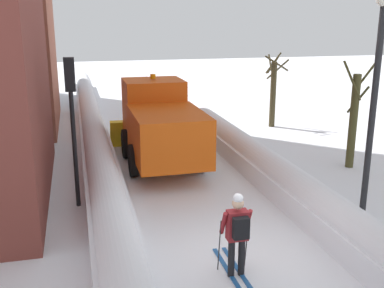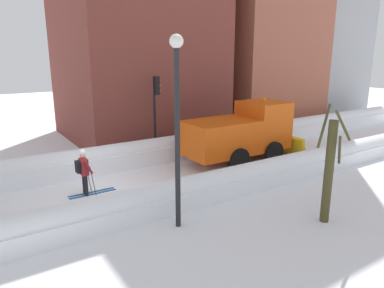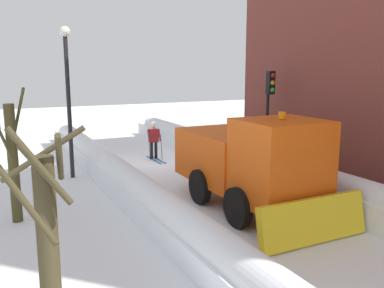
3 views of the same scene
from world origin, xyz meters
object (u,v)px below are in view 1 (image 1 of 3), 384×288
at_px(bare_tree_near, 354,118).
at_px(plow_truck, 160,124).
at_px(skier, 237,231).
at_px(bare_tree_mid, 273,91).
at_px(traffic_light_pole, 72,104).
at_px(street_lamp, 376,84).

bearing_deg(bare_tree_near, plow_truck, 162.68).
relative_size(skier, bare_tree_near, 0.48).
distance_m(skier, bare_tree_mid, 13.95).
bearing_deg(skier, bare_tree_near, 42.45).
distance_m(skier, bare_tree_near, 8.66).
xyz_separation_m(skier, bare_tree_near, (6.36, 5.82, 0.77)).
height_order(traffic_light_pole, street_lamp, street_lamp).
distance_m(traffic_light_pole, bare_tree_near, 9.59).
xyz_separation_m(bare_tree_near, bare_tree_mid, (-0.08, 6.61, -0.01)).
xyz_separation_m(plow_truck, street_lamp, (4.19, -6.14, 2.14)).
bearing_deg(street_lamp, skier, -157.49).
distance_m(plow_truck, traffic_light_pole, 4.57).
bearing_deg(traffic_light_pole, bare_tree_mid, 39.48).
bearing_deg(street_lamp, bare_tree_mid, 78.41).
xyz_separation_m(plow_truck, bare_tree_mid, (6.39, 4.59, 0.28)).
distance_m(skier, traffic_light_pole, 5.95).
height_order(skier, bare_tree_mid, bare_tree_mid).
bearing_deg(street_lamp, plow_truck, 124.26).
xyz_separation_m(skier, bare_tree_mid, (6.29, 12.43, 0.76)).
xyz_separation_m(traffic_light_pole, bare_tree_mid, (9.38, 7.73, -1.16)).
xyz_separation_m(street_lamp, bare_tree_mid, (2.20, 10.74, -1.86)).
height_order(street_lamp, bare_tree_mid, street_lamp).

